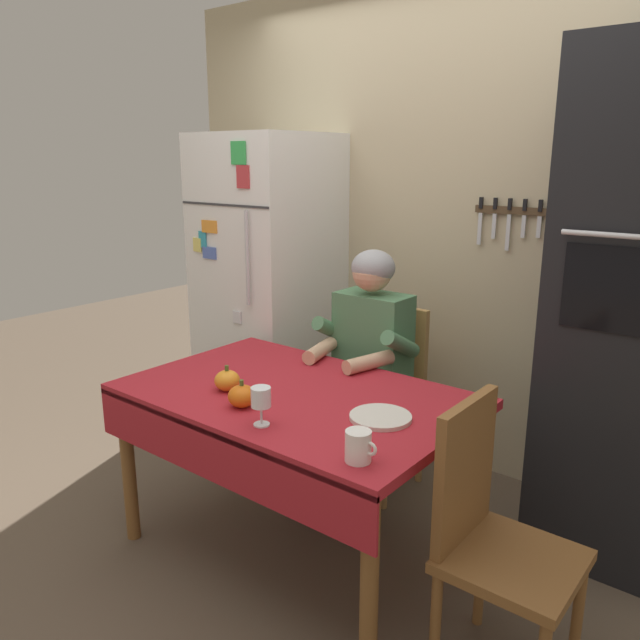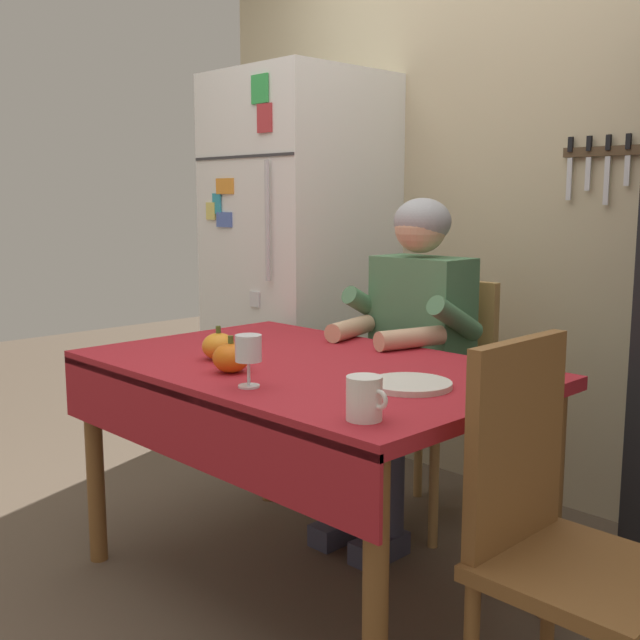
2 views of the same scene
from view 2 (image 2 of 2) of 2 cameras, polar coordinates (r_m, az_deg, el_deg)
ground_plane at (r=2.59m, az=-2.70°, el=-19.68°), size 10.00×10.00×0.00m
back_wall_assembly at (r=3.30m, az=15.78°, el=9.62°), size 3.70×0.13×2.60m
refrigerator at (r=3.64m, az=-1.46°, el=3.56°), size 0.68×0.71×1.80m
dining_table at (r=2.40m, az=-1.45°, el=-5.19°), size 1.40×0.90×0.74m
chair_behind_person at (r=3.05m, az=8.82°, el=-5.03°), size 0.40×0.40×0.93m
seated_person at (r=2.86m, az=6.65°, el=-1.30°), size 0.47×0.55×1.25m
chair_right_side at (r=1.87m, az=16.77°, el=-14.51°), size 0.40×0.40×0.93m
coffee_mug at (r=1.78m, az=3.32°, el=-5.78°), size 0.11×0.08×0.10m
wine_glass at (r=2.08m, az=-5.30°, el=-2.25°), size 0.07×0.07×0.14m
pumpkin_large at (r=2.46m, az=-7.49°, el=-1.92°), size 0.11×0.11×0.11m
pumpkin_medium at (r=2.27m, az=-6.58°, el=-2.78°), size 0.11×0.11×0.11m
serving_tray at (r=2.10m, az=6.63°, el=-4.73°), size 0.23×0.23×0.02m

